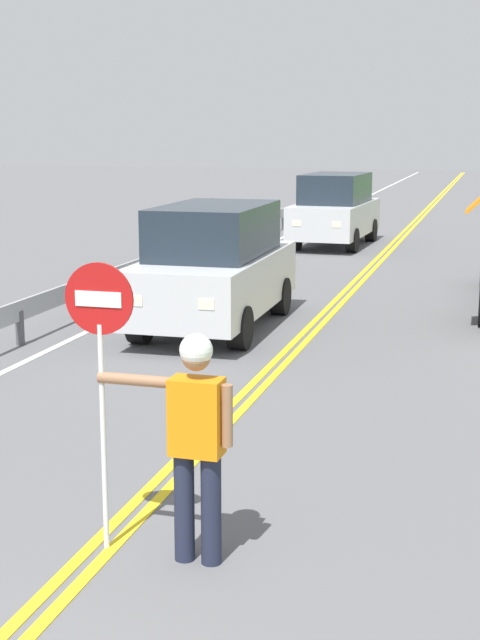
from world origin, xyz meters
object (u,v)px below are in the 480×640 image
object	(u,v)px
flagger_worker	(196,434)
stop_sign_paddle	(100,342)
oncoming_suv_second	(335,209)
oncoming_suv_nearest	(215,266)

from	to	relation	value
flagger_worker	stop_sign_paddle	bearing A→B (deg)	179.23
oncoming_suv_second	stop_sign_paddle	bearing A→B (deg)	-85.19
flagger_worker	oncoming_suv_nearest	xyz separation A→B (m)	(-2.45, 8.37, 0.01)
oncoming_suv_nearest	flagger_worker	bearing A→B (deg)	-73.72
oncoming_suv_nearest	oncoming_suv_second	size ratio (longest dim) A/B	0.99
stop_sign_paddle	oncoming_suv_nearest	size ratio (longest dim) A/B	0.50
oncoming_suv_nearest	stop_sign_paddle	bearing A→B (deg)	-78.67
stop_sign_paddle	oncoming_suv_nearest	distance (m)	8.56
flagger_worker	oncoming_suv_nearest	bearing A→B (deg)	106.28
oncoming_suv_nearest	oncoming_suv_second	xyz separation A→B (m)	(-0.04, 12.00, 0.00)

